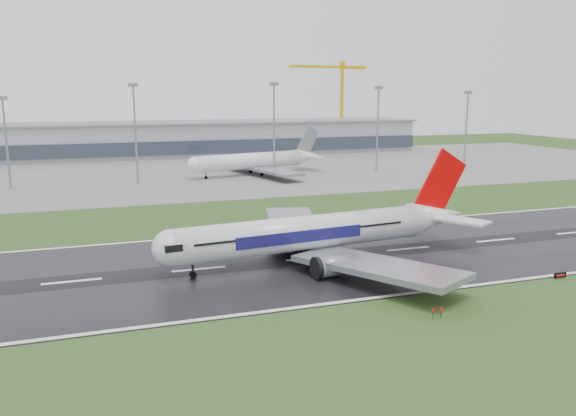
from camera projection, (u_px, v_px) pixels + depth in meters
name	position (u px, v px, depth m)	size (l,w,h in m)	color
ground	(310.00, 259.00, 102.06)	(520.00, 520.00, 0.00)	#274519
runway	(310.00, 259.00, 102.05)	(400.00, 45.00, 0.10)	black
apron	(194.00, 171.00, 218.11)	(400.00, 130.00, 0.08)	slate
terminal	(172.00, 139.00, 272.35)	(240.00, 36.00, 15.00)	gray
main_airliner	(326.00, 210.00, 99.45)	(60.60, 57.71, 17.89)	silver
parked_airliner	(255.00, 152.00, 205.92)	(55.34, 51.53, 16.22)	silver
tower_crane	(342.00, 105.00, 313.01)	(46.66, 2.54, 45.92)	#DFA606
runway_sign	(560.00, 275.00, 91.06)	(2.30, 0.26, 1.04)	black
floodmast_1	(7.00, 145.00, 173.17)	(0.64, 0.64, 27.07)	gray
floodmast_2	(136.00, 136.00, 184.76)	(0.64, 0.64, 31.10)	gray
floodmast_3	(274.00, 132.00, 199.52)	(0.64, 0.64, 31.65)	gray
floodmast_4	(377.00, 131.00, 212.33)	(0.64, 0.64, 30.47)	gray
floodmast_5	(466.00, 131.00, 224.74)	(0.64, 0.64, 28.82)	gray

